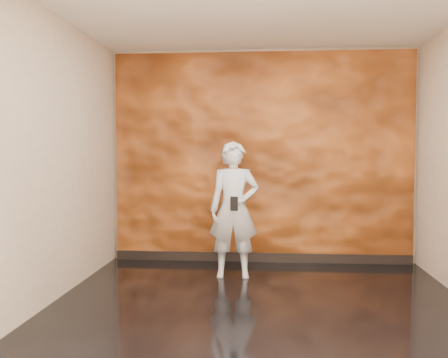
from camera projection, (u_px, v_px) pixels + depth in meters
room at (260, 158)px, 4.61m from camera, size 4.02×4.02×2.81m
feature_wall at (262, 158)px, 6.56m from camera, size 3.90×0.06×2.75m
baseboard at (261, 257)px, 6.59m from camera, size 3.90×0.04×0.12m
man at (234, 210)px, 5.78m from camera, size 0.59×0.40×1.57m
phone at (234, 204)px, 5.52m from camera, size 0.09×0.02×0.16m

